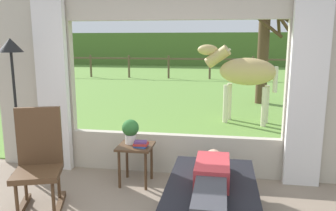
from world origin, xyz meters
TOP-DOWN VIEW (x-y plane):
  - back_wall_with_window at (0.00, 2.26)m, footprint 5.20×0.12m
  - curtain_panel_left at (-1.69, 2.12)m, footprint 0.44×0.10m
  - curtain_panel_right at (1.69, 2.12)m, footprint 0.44×0.10m
  - outdoor_pasture_lawn at (0.00, 13.16)m, footprint 36.00×21.68m
  - distant_hill_ridge at (0.00, 23.00)m, footprint 36.00×2.00m
  - recliner_sofa at (0.58, 0.91)m, footprint 0.90×1.70m
  - reclining_person at (0.58, 0.86)m, footprint 0.34×1.43m
  - rocking_chair at (-1.31, 1.01)m, footprint 0.65×0.79m
  - side_table at (-0.42, 1.79)m, footprint 0.44×0.44m
  - potted_plant at (-0.50, 1.85)m, footprint 0.22×0.22m
  - book_stack at (-0.34, 1.73)m, footprint 0.18×0.15m
  - floor_lamp_left at (-2.05, 1.77)m, footprint 0.32×0.32m
  - horse at (1.09, 5.33)m, footprint 1.82×0.87m
  - pasture_tree at (1.78, 7.80)m, footprint 1.09×0.95m
  - pasture_fence_line at (0.00, 13.90)m, footprint 16.10×0.10m

SIDE VIEW (x-z plane):
  - outdoor_pasture_lawn at x=0.00m, z-range 0.00..0.02m
  - recliner_sofa at x=0.58m, z-range 0.01..0.43m
  - side_table at x=-0.42m, z-range 0.17..0.69m
  - reclining_person at x=0.58m, z-range 0.41..0.63m
  - rocking_chair at x=-1.31m, z-range -0.01..1.11m
  - book_stack at x=-0.34m, z-range 0.52..0.60m
  - potted_plant at x=-0.50m, z-range 0.54..0.86m
  - pasture_fence_line at x=0.00m, z-range 0.19..1.29m
  - horse at x=1.09m, z-range 0.29..2.02m
  - curtain_panel_left at x=-1.69m, z-range 0.00..2.40m
  - curtain_panel_right at x=1.69m, z-range 0.00..2.40m
  - distant_hill_ridge at x=0.00m, z-range 0.00..2.40m
  - back_wall_with_window at x=0.00m, z-range -0.03..2.52m
  - floor_lamp_left at x=-2.05m, z-range 0.58..2.44m
  - pasture_tree at x=1.78m, z-range 0.00..3.26m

